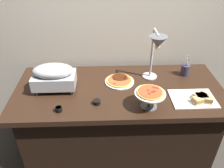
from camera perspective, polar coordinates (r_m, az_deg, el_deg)
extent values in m
plane|color=#38332D|center=(2.59, 1.50, -15.03)|extent=(8.00, 8.00, 0.00)
cube|color=beige|center=(2.33, 1.18, 15.04)|extent=(4.40, 0.04, 2.40)
cube|color=black|center=(2.09, 1.80, -1.67)|extent=(1.90, 0.84, 0.05)
cube|color=black|center=(2.33, 1.63, -9.28)|extent=(1.75, 0.74, 0.71)
cylinder|color=#B7BABF|center=(2.09, -18.31, -2.23)|extent=(0.01, 0.01, 0.04)
cylinder|color=#B7BABF|center=(2.02, -10.20, -2.12)|extent=(0.01, 0.01, 0.04)
cylinder|color=#B7BABF|center=(2.23, -17.29, 0.44)|extent=(0.01, 0.01, 0.04)
cylinder|color=#B7BABF|center=(2.17, -9.69, 0.62)|extent=(0.01, 0.01, 0.04)
cube|color=#B7BABF|center=(2.08, -14.20, 0.98)|extent=(0.37, 0.22, 0.12)
ellipsoid|color=#B7BABF|center=(2.03, -14.57, 3.21)|extent=(0.35, 0.21, 0.12)
cylinder|color=#B7BABF|center=(2.27, 9.37, 1.94)|extent=(0.14, 0.14, 0.01)
cylinder|color=#B7BABF|center=(2.15, 9.96, 7.46)|extent=(0.02, 0.02, 0.48)
cylinder|color=#B7BABF|center=(1.99, 11.08, 12.54)|extent=(0.02, 0.17, 0.02)
cone|color=#595B60|center=(1.93, 11.42, 10.25)|extent=(0.15, 0.15, 0.10)
sphere|color=#F9EAB2|center=(1.95, 11.28, 9.18)|extent=(0.04, 0.04, 0.04)
cylinder|color=white|center=(2.16, 1.88, 0.62)|extent=(0.28, 0.28, 0.01)
cylinder|color=gold|center=(2.15, 1.89, 0.89)|extent=(0.24, 0.24, 0.01)
cylinder|color=#C65628|center=(2.15, 1.89, 1.07)|extent=(0.22, 0.22, 0.00)
cylinder|color=maroon|center=(2.09, 0.66, 0.16)|extent=(0.02, 0.02, 0.00)
cylinder|color=maroon|center=(2.15, 3.38, 1.08)|extent=(0.02, 0.02, 0.00)
cylinder|color=maroon|center=(2.18, 3.28, 1.69)|extent=(0.02, 0.02, 0.00)
cylinder|color=maroon|center=(2.15, 0.55, 1.20)|extent=(0.02, 0.02, 0.00)
cylinder|color=#595B60|center=(1.86, 9.32, -4.06)|extent=(0.02, 0.02, 0.13)
cylinder|color=#595B60|center=(1.89, 9.16, -5.47)|extent=(0.14, 0.14, 0.01)
cylinder|color=white|center=(1.82, 9.52, -2.34)|extent=(0.25, 0.25, 0.01)
cylinder|color=#C68E42|center=(1.81, 9.55, -2.04)|extent=(0.21, 0.21, 0.01)
cylinder|color=#B74723|center=(1.80, 9.57, -1.83)|extent=(0.19, 0.19, 0.00)
cylinder|color=maroon|center=(1.85, 10.47, -0.84)|extent=(0.02, 0.02, 0.00)
cylinder|color=maroon|center=(1.80, 10.12, -1.95)|extent=(0.02, 0.02, 0.00)
cylinder|color=maroon|center=(1.78, 9.35, -2.32)|extent=(0.02, 0.02, 0.00)
cylinder|color=maroon|center=(1.85, 11.26, -0.95)|extent=(0.02, 0.02, 0.00)
cylinder|color=maroon|center=(1.80, 10.61, -1.81)|extent=(0.02, 0.02, 0.00)
cylinder|color=maroon|center=(1.81, 9.03, -1.53)|extent=(0.02, 0.02, 0.00)
cube|color=white|center=(2.06, 19.53, -3.47)|extent=(0.37, 0.27, 0.01)
cube|color=tan|center=(2.06, 21.67, -3.59)|extent=(0.08, 0.07, 0.02)
cube|color=#9E6642|center=(2.05, 21.76, -3.23)|extent=(0.08, 0.07, 0.01)
cube|color=tan|center=(2.04, 21.86, -2.88)|extent=(0.08, 0.07, 0.02)
cube|color=tan|center=(2.07, 20.84, -3.14)|extent=(0.11, 0.11, 0.02)
cube|color=#9E6642|center=(2.06, 20.93, -2.78)|extent=(0.11, 0.11, 0.01)
cube|color=tan|center=(2.05, 21.02, -2.42)|extent=(0.11, 0.11, 0.02)
cube|color=tan|center=(2.05, 22.74, -4.03)|extent=(0.09, 0.08, 0.02)
cube|color=#9E6642|center=(2.04, 22.83, -3.68)|extent=(0.09, 0.08, 0.01)
cube|color=tan|center=(2.03, 22.93, -3.32)|extent=(0.09, 0.08, 0.02)
cube|color=tan|center=(2.06, 20.89, -3.42)|extent=(0.06, 0.07, 0.02)
cube|color=#9E6642|center=(2.05, 20.98, -3.07)|extent=(0.06, 0.07, 0.01)
cube|color=tan|center=(2.04, 21.07, -2.71)|extent=(0.06, 0.07, 0.02)
cube|color=tan|center=(2.09, 21.84, -3.02)|extent=(0.10, 0.09, 0.02)
cube|color=#9E6642|center=(2.08, 21.93, -2.67)|extent=(0.10, 0.09, 0.01)
cube|color=tan|center=(2.07, 22.02, -2.31)|extent=(0.10, 0.09, 0.02)
cube|color=tan|center=(2.02, 20.64, -4.16)|extent=(0.10, 0.09, 0.02)
cube|color=#9E6642|center=(2.01, 20.73, -3.80)|extent=(0.10, 0.09, 0.01)
cube|color=tan|center=(2.00, 20.82, -3.44)|extent=(0.10, 0.09, 0.02)
cylinder|color=black|center=(1.89, -3.83, -4.52)|extent=(0.06, 0.06, 0.04)
cylinder|color=#562D14|center=(1.88, -3.84, -4.17)|extent=(0.05, 0.05, 0.01)
cylinder|color=black|center=(1.86, -13.20, -6.14)|extent=(0.06, 0.06, 0.04)
cylinder|color=gold|center=(1.85, -13.26, -5.76)|extent=(0.05, 0.05, 0.01)
cylinder|color=#383347|center=(2.36, 17.82, 3.36)|extent=(0.08, 0.08, 0.11)
cylinder|color=#B7BABF|center=(2.34, 18.39, 4.93)|extent=(0.04, 0.01, 0.18)
cylinder|color=#B7BABF|center=(2.32, 18.36, 4.38)|extent=(0.04, 0.02, 0.16)
cylinder|color=#B7BABF|center=(2.32, 18.66, 4.82)|extent=(0.04, 0.01, 0.20)
cylinder|color=#B7BABF|center=(2.32, 18.61, 4.36)|extent=(0.01, 0.02, 0.16)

